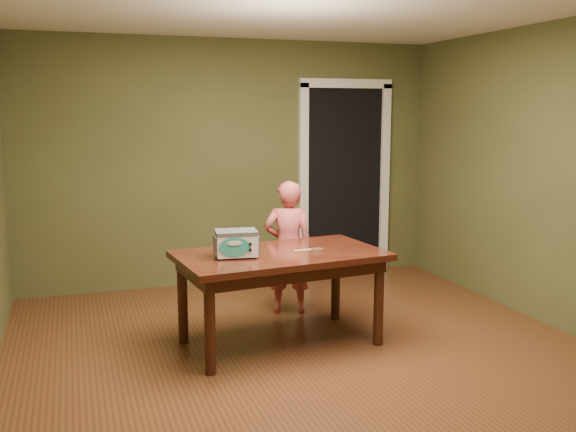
{
  "coord_description": "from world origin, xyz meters",
  "views": [
    {
      "loc": [
        -1.64,
        -4.19,
        1.85
      ],
      "look_at": [
        0.12,
        1.0,
        0.95
      ],
      "focal_mm": 40.0,
      "sensor_mm": 36.0,
      "label": 1
    }
  ],
  "objects": [
    {
      "name": "dining_table",
      "position": [
        -0.12,
        0.5,
        0.65
      ],
      "size": [
        1.69,
        1.07,
        0.75
      ],
      "rotation": [
        0.0,
        0.0,
        0.11
      ],
      "color": "#340F0B",
      "rests_on": "floor"
    },
    {
      "name": "baking_pan",
      "position": [
        0.18,
        0.45,
        0.76
      ],
      "size": [
        0.1,
        0.1,
        0.02
      ],
      "color": "silver",
      "rests_on": "dining_table"
    },
    {
      "name": "room_shell",
      "position": [
        0.0,
        0.0,
        1.71
      ],
      "size": [
        4.52,
        5.02,
        2.61
      ],
      "color": "#50552D",
      "rests_on": "ground"
    },
    {
      "name": "toy_oven",
      "position": [
        -0.48,
        0.46,
        0.86
      ],
      "size": [
        0.36,
        0.26,
        0.21
      ],
      "rotation": [
        0.0,
        0.0,
        -0.12
      ],
      "color": "#4C4F54",
      "rests_on": "dining_table"
    },
    {
      "name": "spatula",
      "position": [
        0.09,
        0.5,
        0.75
      ],
      "size": [
        0.18,
        0.05,
        0.01
      ],
      "primitive_type": "cube",
      "rotation": [
        0.0,
        0.0,
        0.15
      ],
      "color": "#E9D665",
      "rests_on": "dining_table"
    },
    {
      "name": "doorway",
      "position": [
        1.3,
        2.78,
        1.06
      ],
      "size": [
        1.1,
        0.66,
        2.25
      ],
      "color": "black",
      "rests_on": "ground"
    },
    {
      "name": "floor",
      "position": [
        0.0,
        0.0,
        0.0
      ],
      "size": [
        5.0,
        5.0,
        0.0
      ],
      "primitive_type": "plane",
      "color": "brown",
      "rests_on": "ground"
    },
    {
      "name": "child",
      "position": [
        0.21,
        1.26,
        0.61
      ],
      "size": [
        0.51,
        0.41,
        1.23
      ],
      "primitive_type": "imported",
      "rotation": [
        0.0,
        0.0,
        2.85
      ],
      "color": "#D95959",
      "rests_on": "floor"
    }
  ]
}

